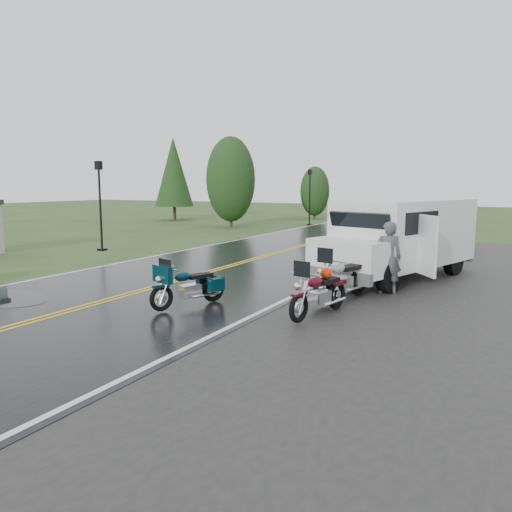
{
  "coord_description": "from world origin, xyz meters",
  "views": [
    {
      "loc": [
        8.7,
        -9.12,
        2.82
      ],
      "look_at": [
        2.8,
        2.0,
        1.0
      ],
      "focal_mm": 35.0,
      "sensor_mm": 36.0,
      "label": 1
    }
  ],
  "objects_px": {
    "motorcycle_silver": "(322,281)",
    "lamp_post_near_left": "(100,206)",
    "van_white": "(331,242)",
    "motorcycle_teal": "(161,288)",
    "person_at_van": "(388,259)",
    "lamp_post_far_left": "(310,197)",
    "motorcycle_red": "(299,296)"
  },
  "relations": [
    {
      "from": "motorcycle_red",
      "to": "lamp_post_near_left",
      "type": "distance_m",
      "value": 13.76
    },
    {
      "from": "motorcycle_silver",
      "to": "lamp_post_near_left",
      "type": "height_order",
      "value": "lamp_post_near_left"
    },
    {
      "from": "motorcycle_teal",
      "to": "van_white",
      "type": "relative_size",
      "value": 0.32
    },
    {
      "from": "motorcycle_red",
      "to": "person_at_van",
      "type": "distance_m",
      "value": 3.86
    },
    {
      "from": "motorcycle_red",
      "to": "lamp_post_near_left",
      "type": "xyz_separation_m",
      "value": [
        -11.97,
        6.65,
        1.3
      ]
    },
    {
      "from": "lamp_post_far_left",
      "to": "person_at_van",
      "type": "bearing_deg",
      "value": -62.86
    },
    {
      "from": "motorcycle_red",
      "to": "lamp_post_near_left",
      "type": "height_order",
      "value": "lamp_post_near_left"
    },
    {
      "from": "motorcycle_silver",
      "to": "van_white",
      "type": "bearing_deg",
      "value": 119.3
    },
    {
      "from": "motorcycle_red",
      "to": "van_white",
      "type": "height_order",
      "value": "van_white"
    },
    {
      "from": "motorcycle_teal",
      "to": "lamp_post_far_left",
      "type": "distance_m",
      "value": 24.45
    },
    {
      "from": "person_at_van",
      "to": "lamp_post_far_left",
      "type": "xyz_separation_m",
      "value": [
        -9.92,
        19.35,
        1.0
      ]
    },
    {
      "from": "lamp_post_far_left",
      "to": "van_white",
      "type": "bearing_deg",
      "value": -66.41
    },
    {
      "from": "person_at_van",
      "to": "motorcycle_silver",
      "type": "bearing_deg",
      "value": 50.31
    },
    {
      "from": "van_white",
      "to": "lamp_post_far_left",
      "type": "relative_size",
      "value": 1.59
    },
    {
      "from": "motorcycle_teal",
      "to": "lamp_post_far_left",
      "type": "relative_size",
      "value": 0.51
    },
    {
      "from": "van_white",
      "to": "motorcycle_teal",
      "type": "bearing_deg",
      "value": -94.88
    },
    {
      "from": "motorcycle_silver",
      "to": "van_white",
      "type": "xyz_separation_m",
      "value": [
        -0.82,
        2.91,
        0.55
      ]
    },
    {
      "from": "van_white",
      "to": "person_at_van",
      "type": "bearing_deg",
      "value": -2.23
    },
    {
      "from": "person_at_van",
      "to": "lamp_post_near_left",
      "type": "bearing_deg",
      "value": -29.74
    },
    {
      "from": "lamp_post_near_left",
      "to": "motorcycle_teal",
      "type": "bearing_deg",
      "value": -38.81
    },
    {
      "from": "van_white",
      "to": "person_at_van",
      "type": "relative_size",
      "value": 3.3
    },
    {
      "from": "motorcycle_teal",
      "to": "motorcycle_silver",
      "type": "height_order",
      "value": "motorcycle_silver"
    },
    {
      "from": "van_white",
      "to": "person_at_van",
      "type": "xyz_separation_m",
      "value": [
        1.76,
        -0.66,
        -0.28
      ]
    },
    {
      "from": "person_at_van",
      "to": "lamp_post_near_left",
      "type": "xyz_separation_m",
      "value": [
        -12.84,
        2.91,
        0.98
      ]
    },
    {
      "from": "motorcycle_teal",
      "to": "motorcycle_silver",
      "type": "xyz_separation_m",
      "value": [
        2.94,
        2.05,
        0.07
      ]
    },
    {
      "from": "van_white",
      "to": "motorcycle_red",
      "type": "bearing_deg",
      "value": -60.3
    },
    {
      "from": "motorcycle_red",
      "to": "person_at_van",
      "type": "bearing_deg",
      "value": 87.46
    },
    {
      "from": "motorcycle_teal",
      "to": "motorcycle_silver",
      "type": "distance_m",
      "value": 3.59
    },
    {
      "from": "motorcycle_red",
      "to": "lamp_post_far_left",
      "type": "bearing_deg",
      "value": 121.95
    },
    {
      "from": "motorcycle_red",
      "to": "motorcycle_silver",
      "type": "relative_size",
      "value": 0.93
    },
    {
      "from": "motorcycle_teal",
      "to": "person_at_van",
      "type": "relative_size",
      "value": 1.06
    },
    {
      "from": "motorcycle_red",
      "to": "person_at_van",
      "type": "xyz_separation_m",
      "value": [
        0.87,
        3.74,
        0.32
      ]
    }
  ]
}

